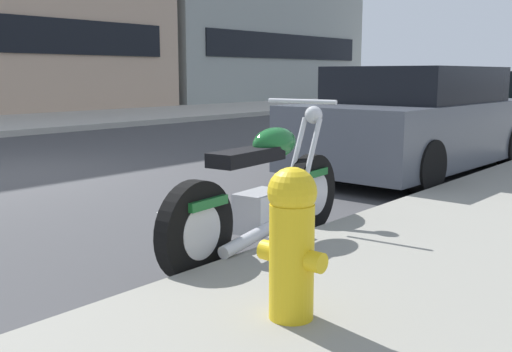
% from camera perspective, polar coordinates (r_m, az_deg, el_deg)
% --- Properties ---
extents(ground_plane, '(260.00, 260.00, 0.00)m').
position_cam_1_polar(ground_plane, '(8.43, -22.76, -0.13)').
color(ground_plane, '#3D3D3F').
extents(sidewalk_far_curb, '(120.00, 5.00, 0.14)m').
position_cam_1_polar(sidewalk_far_curb, '(21.57, -2.93, 6.34)').
color(sidewalk_far_curb, '#ADA89E').
rests_on(sidewalk_far_curb, ground).
extents(parking_stall_stripe, '(0.12, 2.20, 0.01)m').
position_cam_1_polar(parking_stall_stripe, '(5.17, -0.96, -5.14)').
color(parking_stall_stripe, silver).
rests_on(parking_stall_stripe, ground).
extents(parked_motorcycle, '(2.17, 0.62, 1.13)m').
position_cam_1_polar(parked_motorcycle, '(4.47, 0.70, -1.82)').
color(parked_motorcycle, black).
rests_on(parked_motorcycle, ground).
extents(parked_car_far_down_curb, '(4.14, 1.88, 1.42)m').
position_cam_1_polar(parked_car_far_down_curb, '(8.40, 15.03, 4.98)').
color(parked_car_far_down_curb, '#4C515B').
rests_on(parked_car_far_down_curb, ground).
extents(car_opposite_curb, '(4.60, 2.08, 1.31)m').
position_cam_1_polar(car_opposite_curb, '(28.06, 15.86, 7.91)').
color(car_opposite_curb, navy).
rests_on(car_opposite_curb, ground).
extents(fire_hydrant, '(0.24, 0.36, 0.75)m').
position_cam_1_polar(fire_hydrant, '(2.91, 3.41, -6.04)').
color(fire_hydrant, gold).
rests_on(fire_hydrant, sidewalk_near_curb).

